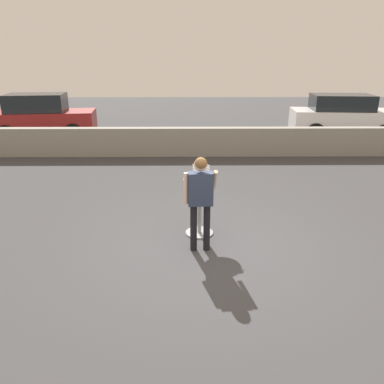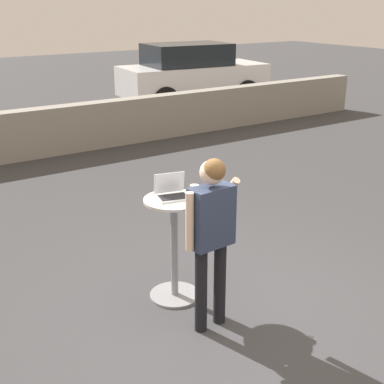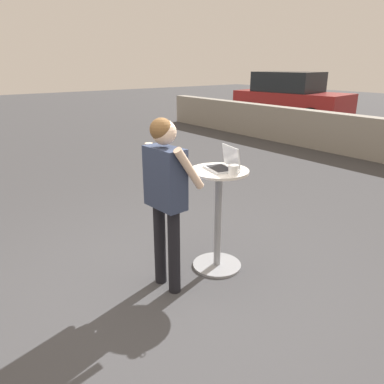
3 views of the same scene
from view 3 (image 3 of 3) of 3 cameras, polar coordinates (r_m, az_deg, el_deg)
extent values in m
plane|color=#3D3D3F|center=(3.55, -2.84, -15.43)|extent=(50.00, 50.00, 0.00)
cylinder|color=gray|center=(3.99, 3.81, -11.01)|extent=(0.50, 0.50, 0.03)
cylinder|color=gray|center=(3.76, 3.98, -4.28)|extent=(0.07, 0.07, 0.99)
cylinder|color=beige|center=(3.59, 4.16, 3.19)|extent=(0.57, 0.57, 0.02)
cube|color=silver|center=(3.59, 4.21, 3.53)|extent=(0.34, 0.28, 0.02)
cube|color=black|center=(3.59, 4.22, 3.68)|extent=(0.30, 0.23, 0.00)
cube|color=silver|center=(3.62, 5.99, 5.42)|extent=(0.30, 0.11, 0.20)
cube|color=white|center=(3.62, 5.91, 5.43)|extent=(0.28, 0.09, 0.18)
cylinder|color=white|center=(3.40, 6.34, 3.31)|extent=(0.09, 0.09, 0.10)
torus|color=white|center=(3.36, 7.05, 3.11)|extent=(0.04, 0.01, 0.04)
cylinder|color=black|center=(3.56, -4.91, -7.86)|extent=(0.11, 0.11, 0.81)
cylinder|color=black|center=(3.40, -2.75, -9.12)|extent=(0.11, 0.11, 0.81)
cube|color=#2D3851|center=(3.22, -4.12, 2.16)|extent=(0.40, 0.22, 0.53)
sphere|color=beige|center=(3.13, -4.29, 9.06)|extent=(0.21, 0.21, 0.21)
sphere|color=brown|center=(3.11, -4.70, 9.48)|extent=(0.19, 0.19, 0.19)
cylinder|color=beige|center=(3.40, -6.47, 3.23)|extent=(0.07, 0.07, 0.51)
cylinder|color=beige|center=(3.06, -0.43, 3.54)|extent=(0.09, 0.31, 0.39)
cube|color=maroon|center=(13.65, 14.89, 12.96)|extent=(4.01, 2.10, 0.75)
cube|color=black|center=(13.69, 14.44, 15.96)|extent=(2.27, 1.69, 0.65)
cylinder|color=black|center=(13.82, 20.77, 11.02)|extent=(0.72, 0.30, 0.70)
cylinder|color=black|center=(12.43, 17.61, 10.58)|extent=(0.72, 0.30, 0.70)
cylinder|color=black|center=(14.97, 12.40, 12.33)|extent=(0.72, 0.30, 0.70)
cylinder|color=black|center=(13.70, 8.70, 11.96)|extent=(0.72, 0.30, 0.70)
camera|label=1|loc=(4.85, -95.64, 10.84)|focal=35.00mm
camera|label=2|loc=(5.38, -60.00, 18.76)|focal=50.00mm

